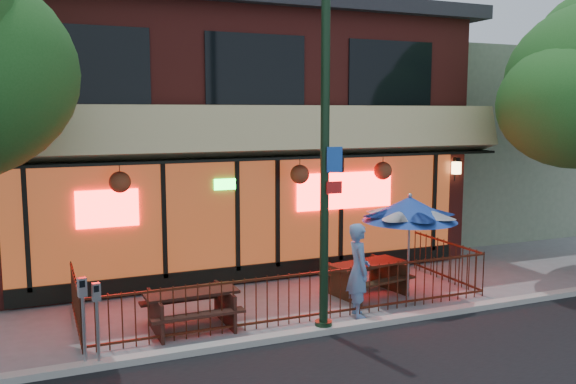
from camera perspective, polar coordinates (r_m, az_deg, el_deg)
name	(u,v)px	position (r m, az deg, el deg)	size (l,w,h in m)	color
ground	(314,324)	(11.93, 2.47, -12.28)	(80.00, 80.00, 0.00)	gray
curb	(326,330)	(11.49, 3.56, -12.76)	(80.00, 0.25, 0.12)	#999993
restaurant_building	(210,109)	(17.91, -7.30, 7.74)	(12.96, 9.49, 8.05)	maroon
neighbor_building	(450,141)	(22.59, 14.96, 4.63)	(6.00, 7.00, 6.00)	gray
patio_fence	(304,286)	(12.17, 1.46, -8.75)	(8.44, 2.62, 1.00)	#3E180D
street_light	(325,162)	(10.90, 3.48, 2.82)	(0.43, 0.32, 7.00)	black
picnic_table_left	(191,304)	(11.70, -9.07, -10.28)	(1.74, 1.35, 0.73)	black
picnic_table_right	(367,273)	(13.73, 7.40, -7.56)	(1.92, 1.60, 0.73)	#382213
patio_umbrella	(410,209)	(13.28, 11.31, -1.56)	(2.03, 2.03, 2.32)	gray
pedestrian	(358,270)	(12.18, 6.61, -7.28)	(0.69, 0.45, 1.88)	#597FB2
parking_meter_near	(97,311)	(10.18, -17.44, -10.56)	(0.14, 0.12, 1.39)	gray
parking_meter_far	(83,307)	(10.23, -18.63, -10.19)	(0.15, 0.13, 1.47)	gray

